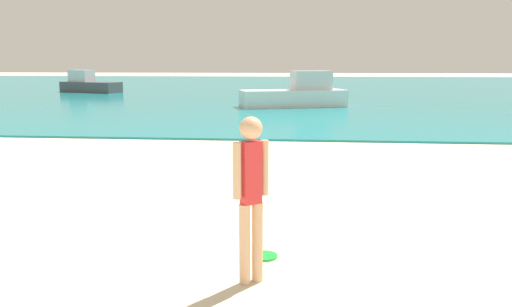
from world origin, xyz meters
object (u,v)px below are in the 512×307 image
(boat_near, at_px, (297,94))
(boat_far, at_px, (89,85))
(person_standing, at_px, (251,190))
(frisbee, at_px, (265,256))

(boat_near, height_order, boat_far, boat_near)
(person_standing, distance_m, boat_near, 19.44)
(boat_near, distance_m, boat_far, 17.74)
(person_standing, height_order, boat_far, person_standing)
(person_standing, height_order, boat_near, boat_near)
(boat_near, bearing_deg, person_standing, 71.79)
(frisbee, xyz_separation_m, boat_near, (0.07, 18.77, 0.62))
(frisbee, bearing_deg, boat_near, 89.80)
(frisbee, xyz_separation_m, boat_far, (-14.44, 28.98, 0.57))
(person_standing, bearing_deg, frisbee, -132.61)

